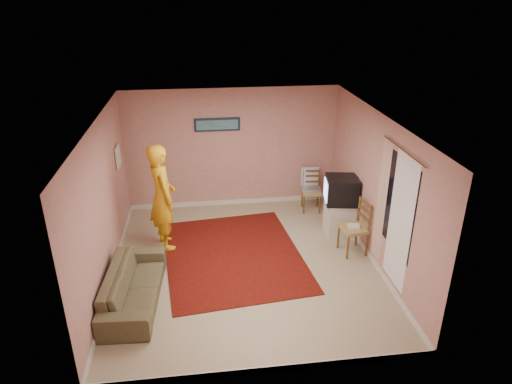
{
  "coord_description": "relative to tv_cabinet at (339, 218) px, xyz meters",
  "views": [
    {
      "loc": [
        -0.68,
        -6.76,
        4.43
      ],
      "look_at": [
        0.27,
        0.6,
        1.11
      ],
      "focal_mm": 32.0,
      "sensor_mm": 36.0,
      "label": 1
    }
  ],
  "objects": [
    {
      "name": "wall_back",
      "position": [
        -1.95,
        1.61,
        0.97
      ],
      "size": [
        4.5,
        0.02,
        2.6
      ],
      "primitive_type": "cube",
      "color": "tan",
      "rests_on": "ground"
    },
    {
      "name": "crt_tv",
      "position": [
        -0.01,
        0.0,
        0.59
      ],
      "size": [
        0.67,
        0.62,
        0.52
      ],
      "rotation": [
        0.0,
        0.0,
        -0.15
      ],
      "color": "black",
      "rests_on": "tv_cabinet"
    },
    {
      "name": "area_rug",
      "position": [
        -2.14,
        -0.56,
        -0.33
      ],
      "size": [
        2.69,
        3.22,
        0.02
      ],
      "primitive_type": "cube",
      "rotation": [
        0.0,
        0.0,
        0.11
      ],
      "color": "#320505",
      "rests_on": "ground"
    },
    {
      "name": "wall_front",
      "position": [
        -1.95,
        -3.39,
        0.97
      ],
      "size": [
        4.5,
        0.02,
        2.6
      ],
      "primitive_type": "cube",
      "color": "tan",
      "rests_on": "ground"
    },
    {
      "name": "tv_cabinet",
      "position": [
        0.0,
        0.0,
        0.0
      ],
      "size": [
        0.53,
        0.48,
        0.67
      ],
      "primitive_type": "cube",
      "color": "silver",
      "rests_on": "ground"
    },
    {
      "name": "sofa",
      "position": [
        -3.75,
        -1.68,
        -0.05
      ],
      "size": [
        0.87,
        1.97,
        0.56
      ],
      "primitive_type": "imported",
      "rotation": [
        0.0,
        0.0,
        1.51
      ],
      "color": "brown",
      "rests_on": "ground"
    },
    {
      "name": "blue_throw",
      "position": [
        -0.3,
        1.26,
        0.38
      ],
      "size": [
        0.39,
        0.05,
        0.41
      ],
      "primitive_type": "cube",
      "color": "#8BB9E3",
      "rests_on": "chair_a"
    },
    {
      "name": "baseboard_front",
      "position": [
        -1.95,
        -3.38,
        -0.28
      ],
      "size": [
        4.5,
        0.02,
        0.1
      ],
      "primitive_type": "cube",
      "color": "silver",
      "rests_on": "ground"
    },
    {
      "name": "person",
      "position": [
        -3.35,
        -0.04,
        0.66
      ],
      "size": [
        0.69,
        0.84,
        1.99
      ],
      "primitive_type": "imported",
      "rotation": [
        0.0,
        0.0,
        1.91
      ],
      "color": "gold",
      "rests_on": "ground"
    },
    {
      "name": "picture_back",
      "position": [
        -2.25,
        1.58,
        1.52
      ],
      "size": [
        0.95,
        0.04,
        0.28
      ],
      "color": "#121B33",
      "rests_on": "wall_back"
    },
    {
      "name": "wall_right",
      "position": [
        0.3,
        -0.89,
        0.97
      ],
      "size": [
        0.02,
        5.0,
        2.6
      ],
      "primitive_type": "cube",
      "color": "tan",
      "rests_on": "ground"
    },
    {
      "name": "baseboard_back",
      "position": [
        -1.95,
        1.6,
        -0.28
      ],
      "size": [
        4.5,
        0.02,
        0.1
      ],
      "primitive_type": "cube",
      "color": "silver",
      "rests_on": "ground"
    },
    {
      "name": "picture_left",
      "position": [
        -4.17,
        0.71,
        1.22
      ],
      "size": [
        0.04,
        0.38,
        0.42
      ],
      "color": "beige",
      "rests_on": "wall_left"
    },
    {
      "name": "baseboard_left",
      "position": [
        -4.19,
        -0.89,
        -0.28
      ],
      "size": [
        0.02,
        5.0,
        0.1
      ],
      "primitive_type": "cube",
      "color": "silver",
      "rests_on": "ground"
    },
    {
      "name": "curtain_rod",
      "position": [
        0.25,
        -1.79,
        1.99
      ],
      "size": [
        0.02,
        1.4,
        0.02
      ],
      "primitive_type": "cylinder",
      "rotation": [
        1.57,
        0.0,
        0.0
      ],
      "color": "brown",
      "rests_on": "wall_right"
    },
    {
      "name": "wall_left",
      "position": [
        -4.2,
        -0.89,
        0.97
      ],
      "size": [
        0.02,
        5.0,
        2.6
      ],
      "primitive_type": "cube",
      "color": "tan",
      "rests_on": "ground"
    },
    {
      "name": "chair_b",
      "position": [
        0.03,
        -0.72,
        0.28
      ],
      "size": [
        0.5,
        0.52,
        0.55
      ],
      "rotation": [
        0.0,
        0.0,
        -1.43
      ],
      "color": "tan",
      "rests_on": "ground"
    },
    {
      "name": "ground",
      "position": [
        -1.95,
        -0.89,
        -0.33
      ],
      "size": [
        5.0,
        5.0,
        0.0
      ],
      "primitive_type": "plane",
      "color": "tan",
      "rests_on": "ground"
    },
    {
      "name": "ceiling",
      "position": [
        -1.95,
        -0.89,
        2.27
      ],
      "size": [
        4.5,
        5.0,
        0.02
      ],
      "primitive_type": "cube",
      "color": "silver",
      "rests_on": "wall_back"
    },
    {
      "name": "chair_a",
      "position": [
        -0.3,
        1.07,
        0.21
      ],
      "size": [
        0.44,
        0.43,
        0.48
      ],
      "rotation": [
        0.0,
        0.0,
        -0.11
      ],
      "color": "tan",
      "rests_on": "ground"
    },
    {
      "name": "window",
      "position": [
        0.29,
        -1.79,
        1.12
      ],
      "size": [
        0.01,
        1.1,
        1.5
      ],
      "primitive_type": "cube",
      "color": "black",
      "rests_on": "wall_right"
    },
    {
      "name": "game_console",
      "position": [
        0.03,
        -0.72,
        0.2
      ],
      "size": [
        0.23,
        0.18,
        0.04
      ],
      "primitive_type": "cube",
      "rotation": [
        0.0,
        0.0,
        -0.14
      ],
      "color": "white",
      "rests_on": "chair_b"
    },
    {
      "name": "dvd_player",
      "position": [
        -0.3,
        1.07,
        0.15
      ],
      "size": [
        0.41,
        0.32,
        0.07
      ],
      "primitive_type": "cube",
      "rotation": [
        0.0,
        0.0,
        -0.13
      ],
      "color": "silver",
      "rests_on": "chair_a"
    },
    {
      "name": "curtain_sheer",
      "position": [
        0.28,
        -1.94,
        0.92
      ],
      "size": [
        0.01,
        0.75,
        2.1
      ],
      "primitive_type": "cube",
      "color": "white",
      "rests_on": "wall_right"
    },
    {
      "name": "baseboard_right",
      "position": [
        0.29,
        -0.89,
        -0.28
      ],
      "size": [
        0.02,
        5.0,
        0.1
      ],
      "primitive_type": "cube",
      "color": "silver",
      "rests_on": "ground"
    },
    {
      "name": "curtain_floral",
      "position": [
        0.26,
        -1.24,
        0.92
      ],
      "size": [
        0.01,
        0.35,
        2.1
      ],
      "primitive_type": "cube",
      "color": "beige",
      "rests_on": "wall_right"
    }
  ]
}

